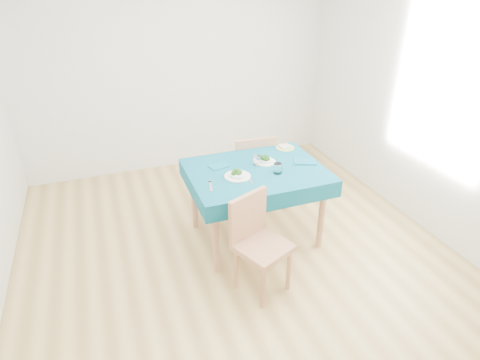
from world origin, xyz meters
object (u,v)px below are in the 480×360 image
object	(u,v)px
bowl_far	(265,159)
side_plate	(285,148)
chair_near	(263,241)
table	(255,204)
bowl_near	(238,173)
chair_far	(250,157)

from	to	relation	value
bowl_far	side_plate	xyz separation A→B (m)	(0.33, 0.24, -0.03)
chair_near	bowl_far	xyz separation A→B (m)	(0.37, 0.82, 0.30)
table	bowl_near	size ratio (longest dim) A/B	5.27
bowl_near	bowl_far	size ratio (longest dim) A/B	1.16
bowl_near	bowl_far	distance (m)	0.40
side_plate	bowl_far	bearing A→B (deg)	-143.60
chair_far	bowl_near	distance (m)	0.91
chair_far	bowl_near	size ratio (longest dim) A/B	4.64
side_plate	chair_far	bearing A→B (deg)	128.06
chair_far	side_plate	world-z (taller)	chair_far
bowl_near	table	bearing A→B (deg)	20.37
chair_far	bowl_far	xyz separation A→B (m)	(-0.07, -0.58, 0.24)
bowl_far	side_plate	bearing A→B (deg)	36.40
table	chair_near	bearing A→B (deg)	-107.63
table	bowl_near	bearing A→B (deg)	-159.63
bowl_near	chair_near	bearing A→B (deg)	-91.08
table	bowl_far	size ratio (longest dim) A/B	6.13
side_plate	chair_near	bearing A→B (deg)	-123.10
chair_far	bowl_far	size ratio (longest dim) A/B	5.40
bowl_near	bowl_far	world-z (taller)	bowl_near
table	chair_near	size ratio (longest dim) A/B	1.28
bowl_near	side_plate	world-z (taller)	bowl_near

